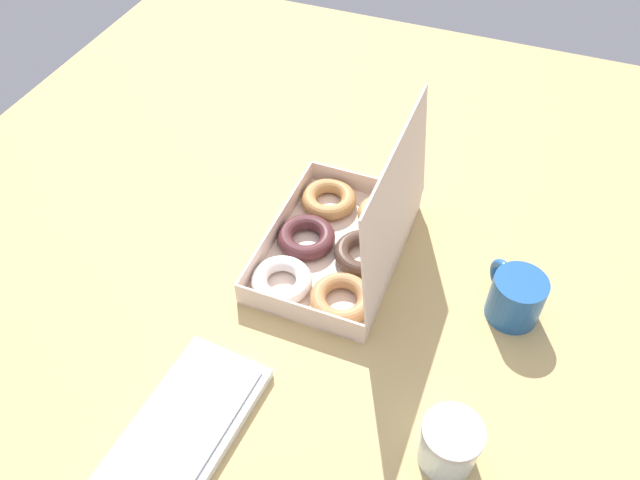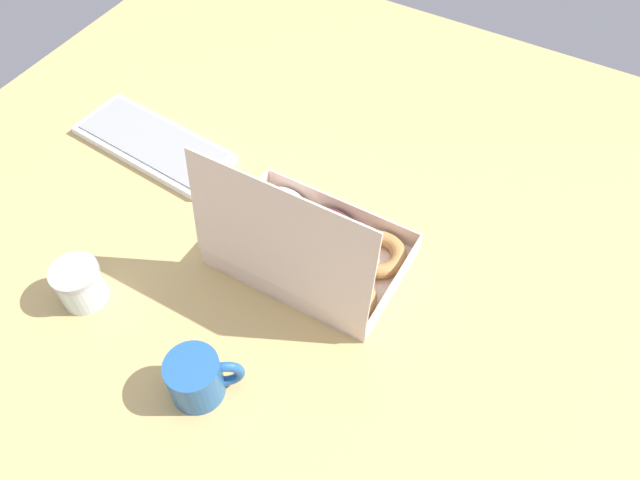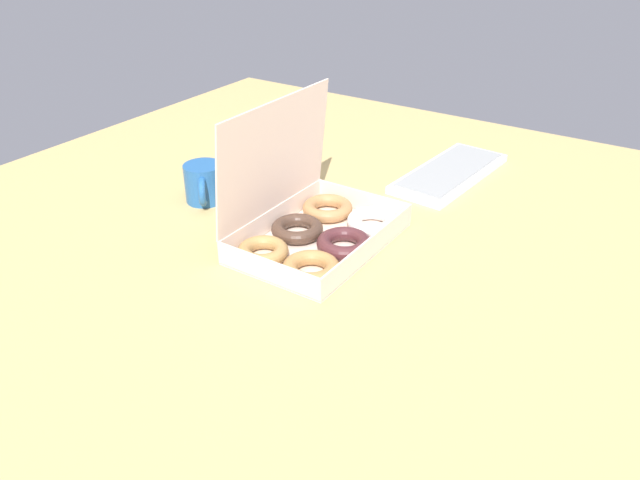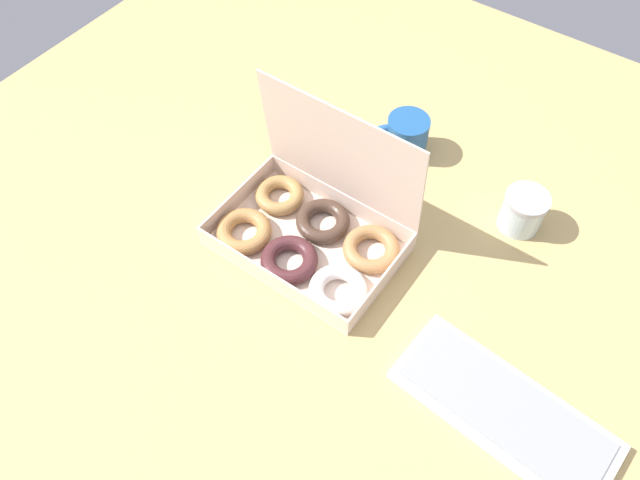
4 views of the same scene
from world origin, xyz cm
name	(u,v)px [view 2 (image 2 of 4)]	position (x,y,z in cm)	size (l,w,h in cm)	color
ground_plane	(301,264)	(0.00, 0.00, -1.00)	(180.00, 180.00, 2.00)	tan
donut_box	(309,249)	(-1.17, -1.01, 3.42)	(37.09, 25.80, 28.37)	beige
keyboard	(153,144)	(44.53, -10.74, 1.06)	(37.65, 17.57, 2.20)	white
coffee_mug	(197,378)	(0.83, 30.90, 4.50)	(11.29, 10.14, 8.78)	#225898
glass_jar	(80,284)	(30.08, 26.57, 4.21)	(8.71, 8.71, 8.32)	silver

